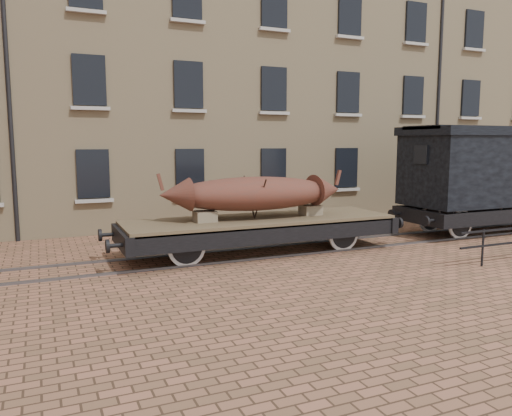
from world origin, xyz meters
name	(u,v)px	position (x,y,z in m)	size (l,w,h in m)	color
ground	(313,248)	(0.00, 0.00, 0.00)	(90.00, 90.00, 0.00)	brown
warehouse_cream	(266,68)	(3.00, 9.99, 7.00)	(40.00, 10.19, 14.00)	#D0B383
rail_track	(313,247)	(0.00, 0.00, 0.03)	(30.00, 1.52, 0.06)	#59595E
flatcar_wagon	(260,225)	(-1.81, 0.00, 0.85)	(9.05, 2.46, 1.37)	brown
iron_boat	(255,193)	(-1.99, 0.00, 1.81)	(5.64, 1.92, 1.39)	#5C291E
goods_van	(490,166)	(7.39, 0.00, 2.41)	(7.45, 2.71, 3.85)	black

